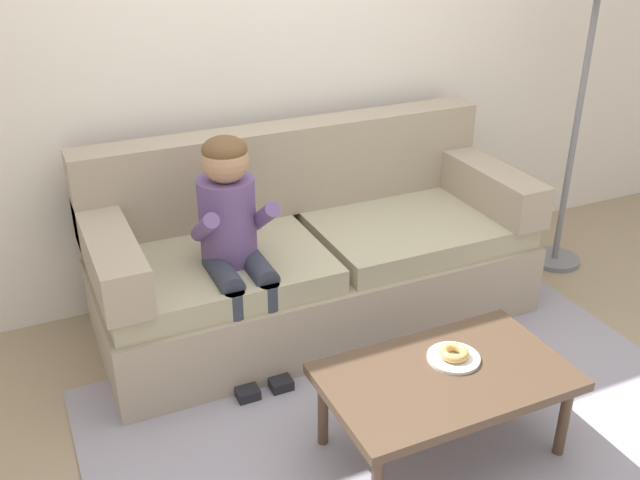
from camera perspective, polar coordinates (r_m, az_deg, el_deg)
The scene contains 9 objects.
ground at distance 3.27m, azimuth 5.94°, elevation -13.00°, with size 10.00×10.00×0.00m, color #9E896B.
wall_back at distance 3.84m, azimuth -3.96°, elevation 16.42°, with size 8.00×0.10×2.80m, color silver.
area_rug at distance 3.11m, azimuth 8.33°, elevation -15.53°, with size 2.64×1.91×0.01m, color #9993A3.
couch at distance 3.70m, azimuth -0.66°, elevation -1.30°, with size 2.20×0.90×0.96m.
coffee_table at distance 2.87m, azimuth 9.96°, elevation -11.02°, with size 0.96×0.57×0.38m.
person_child at distance 3.23m, azimuth -6.90°, elevation 0.59°, with size 0.34×0.58×1.10m.
plate at distance 2.92m, azimuth 10.57°, elevation -9.21°, with size 0.21×0.21×0.01m, color white.
donut at distance 2.90m, azimuth 10.61°, elevation -8.81°, with size 0.12×0.12×0.04m, color tan.
toy_controller at distance 3.56m, azimuth 12.23°, elevation -9.32°, with size 0.23×0.09×0.05m.
Camera 1 is at (-1.34, -2.14, 2.08)m, focal length 40.22 mm.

